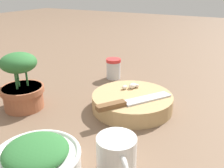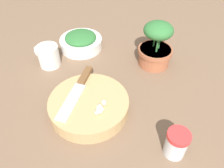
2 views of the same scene
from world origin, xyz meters
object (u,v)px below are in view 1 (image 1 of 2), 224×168
(chef_knife, at_px, (130,102))
(cutting_board, at_px, (132,102))
(garlic_cloves, at_px, (131,86))
(spice_jar, at_px, (113,69))
(coffee_mug, at_px, (117,156))
(herb_bowl, at_px, (37,159))
(potted_herb, at_px, (22,85))

(chef_knife, bearing_deg, cutting_board, 142.56)
(garlic_cloves, distance_m, spice_jar, 0.22)
(garlic_cloves, relative_size, coffee_mug, 0.54)
(chef_knife, distance_m, herb_bowl, 0.29)
(garlic_cloves, xyz_separation_m, spice_jar, (0.16, 0.15, -0.01))
(coffee_mug, height_order, potted_herb, potted_herb)
(spice_jar, xyz_separation_m, potted_herb, (-0.35, 0.11, 0.04))
(cutting_board, relative_size, chef_knife, 1.16)
(herb_bowl, relative_size, spice_jar, 2.18)
(chef_knife, distance_m, potted_herb, 0.32)
(garlic_cloves, distance_m, potted_herb, 0.33)
(cutting_board, relative_size, herb_bowl, 1.38)
(chef_knife, relative_size, coffee_mug, 2.21)
(coffee_mug, bearing_deg, herb_bowl, 117.73)
(herb_bowl, bearing_deg, coffee_mug, -62.27)
(chef_knife, xyz_separation_m, herb_bowl, (-0.28, 0.07, -0.02))
(garlic_cloves, bearing_deg, cutting_board, -152.23)
(chef_knife, bearing_deg, potted_herb, -128.59)
(chef_knife, xyz_separation_m, spice_jar, (0.26, 0.19, -0.01))
(spice_jar, bearing_deg, herb_bowl, -166.96)
(herb_bowl, bearing_deg, chef_knife, -13.25)
(garlic_cloves, height_order, coffee_mug, coffee_mug)
(chef_knife, relative_size, spice_jar, 2.60)
(cutting_board, distance_m, potted_herb, 0.33)
(herb_bowl, relative_size, coffee_mug, 1.86)
(cutting_board, relative_size, garlic_cloves, 4.72)
(chef_knife, height_order, herb_bowl, herb_bowl)
(chef_knife, relative_size, garlic_cloves, 4.07)
(spice_jar, relative_size, potted_herb, 0.46)
(spice_jar, height_order, coffee_mug, coffee_mug)
(cutting_board, height_order, spice_jar, spice_jar)
(cutting_board, height_order, potted_herb, potted_herb)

